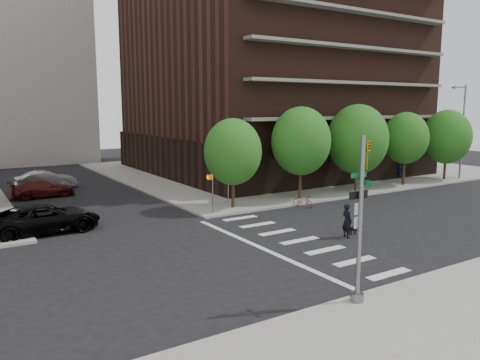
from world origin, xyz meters
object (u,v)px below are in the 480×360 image
Objects in this scene: parked_car_black at (46,218)px; parked_car_silver at (46,180)px; pedestrian_far at (399,171)px; dog_walker at (347,221)px; traffic_signal at (360,233)px; parked_car_maroon at (43,189)px; fire_hydrant at (3,234)px; scooter at (303,201)px.

parked_car_black is 15.23m from parked_car_silver.
dog_walker is at bearing -57.62° from pedestrian_far.
parked_car_maroon is at bearing 102.22° from traffic_signal.
parked_car_black is at bearing 168.97° from parked_car_maroon.
pedestrian_far is at bearing 36.52° from traffic_signal.
parked_car_black is 3.93× the size of pedestrian_far.
dog_walker is (6.05, 6.60, -1.75)m from traffic_signal.
pedestrian_far is at bearing 5.22° from fire_hydrant.
traffic_signal is 28.45m from parked_car_maroon.
pedestrian_far is (35.00, 3.20, 0.36)m from fire_hydrant.
fire_hydrant is 18.28m from dog_walker.
traffic_signal reaches higher than parked_car_maroon.
traffic_signal is 1.25× the size of parked_car_maroon.
parked_car_black reaches higher than parked_car_silver.
parked_car_black is at bearing -86.27° from pedestrian_far.
parked_car_silver is 3.23× the size of pedestrian_far.
fire_hydrant is 0.15× the size of parked_car_maroon.
parked_car_maroon is at bearing 72.08° from fire_hydrant.
parked_car_silver reaches higher than scooter.
parked_car_black is 16.96m from dog_walker.
traffic_signal is 3.94× the size of pedestrian_far.
fire_hydrant is 0.45× the size of scooter.
scooter is at bearing 56.96° from traffic_signal.
parked_car_silver is 2.59× the size of dog_walker.
traffic_signal is at bearing -157.67° from parked_car_black.
traffic_signal is 31.95m from parked_car_silver.
fire_hydrant is 35.15m from pedestrian_far.
dog_walker reaches higher than fire_hydrant.
fire_hydrant is 0.48× the size of pedestrian_far.
traffic_signal reaches higher than dog_walker.
parked_car_black is at bearing 152.96° from scooter.
dog_walker is at bearing 47.51° from traffic_signal.
parked_car_silver is (4.95, 16.19, 0.26)m from fire_hydrant.
scooter is at bearing -134.59° from parked_car_maroon.
fire_hydrant is at bearing 68.95° from dog_walker.
parked_car_black is at bearing 168.71° from parked_car_silver.
scooter is at bearing -101.23° from parked_car_black.
dog_walker is at bearing -28.40° from fire_hydrant.
traffic_signal is at bearing -56.74° from fire_hydrant.
parked_car_maroon is at bearing 119.13° from scooter.
parked_car_black is 32.76m from pedestrian_far.
scooter is at bearing -3.89° from fire_hydrant.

